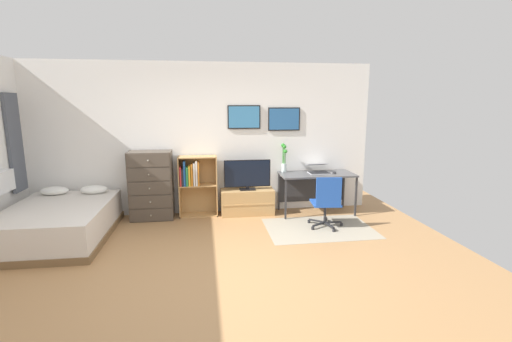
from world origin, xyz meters
TOP-DOWN VIEW (x-y plane):
  - ground_plane at (0.00, 0.00)m, footprint 7.20×7.20m
  - wall_back_with_posters at (0.01, 2.43)m, footprint 6.12×0.09m
  - area_rug at (1.80, 1.23)m, footprint 1.70×1.20m
  - bed at (-2.17, 1.38)m, footprint 1.43×1.99m
  - dresser at (-0.93, 2.15)m, footprint 0.72×0.46m
  - bookshelf at (-0.19, 2.22)m, footprint 0.67×0.30m
  - tv_stand at (0.75, 2.17)m, footprint 0.95×0.41m
  - television at (0.75, 2.15)m, footprint 0.83×0.16m
  - desk at (2.00, 2.13)m, footprint 1.34×0.64m
  - office_chair at (1.91, 1.23)m, footprint 0.57×0.58m
  - laptop at (2.05, 2.14)m, footprint 0.39×0.42m
  - computer_mouse at (2.32, 2.02)m, footprint 0.06×0.10m
  - bamboo_vase at (1.44, 2.26)m, footprint 0.12×0.10m

SIDE VIEW (x-z plane):
  - ground_plane at x=0.00m, z-range 0.00..0.00m
  - area_rug at x=1.80m, z-range 0.00..0.01m
  - tv_stand at x=0.75m, z-range 0.00..0.46m
  - bed at x=-2.17m, z-range -0.06..0.58m
  - office_chair at x=1.91m, z-range 0.03..0.89m
  - dresser at x=-0.93m, z-range 0.00..1.19m
  - desk at x=2.00m, z-range 0.24..0.98m
  - bookshelf at x=-0.19m, z-range 0.09..1.16m
  - television at x=0.75m, z-range 0.46..1.00m
  - computer_mouse at x=2.32m, z-range 0.74..0.77m
  - laptop at x=2.05m, z-range 0.72..0.89m
  - bamboo_vase at x=1.44m, z-range 0.75..1.28m
  - wall_back_with_posters at x=0.01m, z-range 0.00..2.70m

